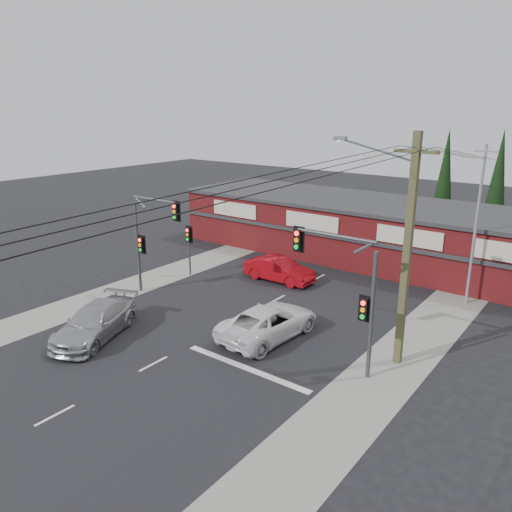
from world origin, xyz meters
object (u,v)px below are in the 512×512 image
Objects in this scene: white_suv at (269,322)px; utility_pole at (405,245)px; shop_building at (350,226)px; red_sedan at (279,270)px; silver_suv at (95,322)px.

white_suv is 7.63m from utility_pole.
red_sedan is at bearing -95.20° from shop_building.
shop_building reaches higher than red_sedan.
white_suv is 15.81m from shop_building.
white_suv is 1.22× the size of red_sedan.
shop_building reaches higher than white_suv.
shop_building is at bearing -6.42° from red_sedan.
shop_building is (0.76, 8.37, 1.37)m from red_sedan.
silver_suv is at bearing 41.74° from white_suv.
red_sedan is at bearing -54.99° from white_suv.
utility_pole reaches higher than shop_building.
utility_pole is at bearing -120.28° from red_sedan.
silver_suv is 20.86m from shop_building.
shop_building is at bearing 59.31° from silver_suv.
silver_suv reaches higher than red_sedan.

